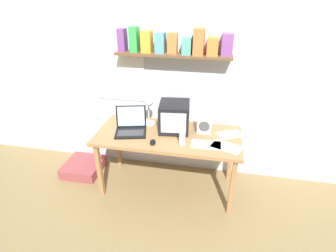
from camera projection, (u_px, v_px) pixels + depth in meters
name	position (u px, v px, depth m)	size (l,w,h in m)	color
ground_plane	(168.00, 185.00, 3.12)	(12.00, 12.00, 0.00)	olive
back_wall	(176.00, 67.00, 2.90)	(5.60, 0.24, 2.60)	silver
corner_desk	(168.00, 139.00, 2.82)	(1.53, 0.69, 0.70)	#A77447
crt_monitor	(174.00, 117.00, 2.82)	(0.35, 0.37, 0.31)	black
laptop	(131.00, 125.00, 2.83)	(0.39, 0.36, 0.25)	black
desk_lamp	(149.00, 107.00, 2.86)	(0.14, 0.17, 0.34)	silver
juice_glass	(182.00, 139.00, 2.58)	(0.06, 0.06, 0.15)	white
space_heater	(205.00, 123.00, 2.79)	(0.15, 0.12, 0.21)	white
computer_mouse	(153.00, 142.00, 2.62)	(0.08, 0.11, 0.03)	black
loose_paper_near_monitor	(206.00, 145.00, 2.61)	(0.30, 0.17, 0.00)	white
loose_paper_near_laptop	(226.00, 147.00, 2.57)	(0.33, 0.26, 0.00)	white
open_notebook	(230.00, 135.00, 2.78)	(0.30, 0.25, 0.00)	white
floor_cushion	(84.00, 167.00, 3.34)	(0.45, 0.45, 0.13)	#954346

